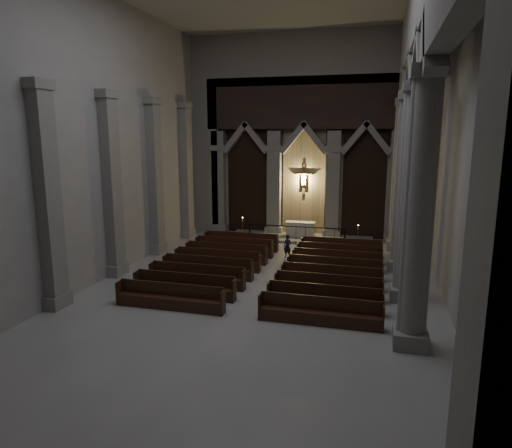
# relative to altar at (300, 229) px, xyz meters

# --- Properties ---
(room) EXTENTS (24.00, 24.10, 12.00)m
(room) POSITION_rel_altar_xyz_m (-0.01, -10.72, 7.00)
(room) COLOR #A09D98
(room) RESTS_ON ground
(sanctuary_wall) EXTENTS (14.00, 0.77, 12.00)m
(sanctuary_wall) POSITION_rel_altar_xyz_m (-0.01, 0.82, 6.02)
(sanctuary_wall) COLOR gray
(sanctuary_wall) RESTS_ON ground
(right_arcade) EXTENTS (1.00, 24.00, 12.00)m
(right_arcade) POSITION_rel_altar_xyz_m (5.49, -9.39, 7.23)
(right_arcade) COLOR gray
(right_arcade) RESTS_ON ground
(left_pilasters) EXTENTS (0.60, 13.00, 8.03)m
(left_pilasters) POSITION_rel_altar_xyz_m (-6.76, -7.22, 3.31)
(left_pilasters) COLOR gray
(left_pilasters) RESTS_ON ground
(sanctuary_step) EXTENTS (8.50, 2.60, 0.15)m
(sanctuary_step) POSITION_rel_altar_xyz_m (-0.01, -0.12, -0.52)
(sanctuary_step) COLOR gray
(sanctuary_step) RESTS_ON ground
(altar) EXTENTS (1.74, 0.70, 0.89)m
(altar) POSITION_rel_altar_xyz_m (0.00, 0.00, 0.00)
(altar) COLOR beige
(altar) RESTS_ON sanctuary_step
(altar_rail) EXTENTS (5.57, 0.09, 1.10)m
(altar_rail) POSITION_rel_altar_xyz_m (-0.01, -1.47, 0.13)
(altar_rail) COLOR black
(altar_rail) RESTS_ON ground
(candle_stand_left) EXTENTS (0.24, 0.24, 1.45)m
(candle_stand_left) POSITION_rel_altar_xyz_m (-3.16, -1.54, -0.20)
(candle_stand_left) COLOR #A36A32
(candle_stand_left) RESTS_ON ground
(candle_stand_right) EXTENTS (0.22, 0.22, 1.32)m
(candle_stand_right) POSITION_rel_altar_xyz_m (3.44, -1.47, -0.24)
(candle_stand_right) COLOR #A36A32
(candle_stand_right) RESTS_ON ground
(pews) EXTENTS (9.52, 9.36, 0.92)m
(pews) POSITION_rel_altar_xyz_m (-0.01, -7.84, -0.30)
(pews) COLOR black
(pews) RESTS_ON ground
(worshipper) EXTENTS (0.49, 0.39, 1.17)m
(worshipper) POSITION_rel_altar_xyz_m (0.07, -4.36, -0.02)
(worshipper) COLOR black
(worshipper) RESTS_ON ground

